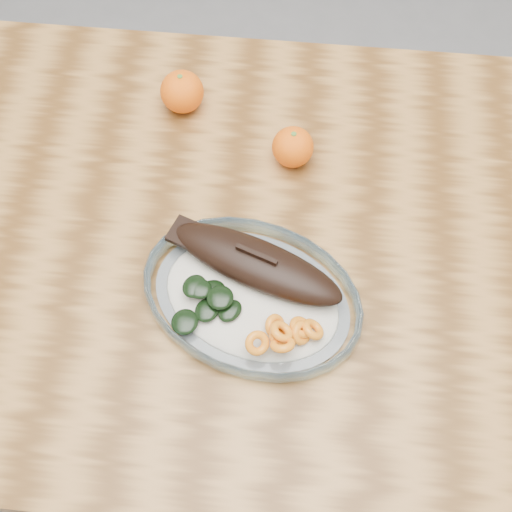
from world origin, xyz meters
name	(u,v)px	position (x,y,z in m)	size (l,w,h in m)	color
ground	(239,386)	(0.00, 0.00, 0.00)	(3.00, 3.00, 0.00)	slate
dining_table	(230,265)	(0.00, 0.00, 0.65)	(1.20, 0.80, 0.75)	#5A3715
plated_meal	(252,294)	(0.05, -0.10, 0.77)	(0.69, 0.69, 0.08)	white
orange_left	(182,92)	(-0.10, 0.23, 0.78)	(0.07, 0.07, 0.07)	#F24E04
orange_right	(293,147)	(0.08, 0.14, 0.78)	(0.06, 0.06, 0.06)	#F24E04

